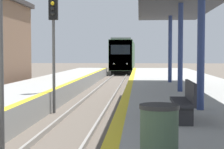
# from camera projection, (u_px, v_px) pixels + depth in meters

# --- Properties ---
(train) EXTENTS (2.74, 23.13, 4.38)m
(train) POSITION_uv_depth(u_px,v_px,m) (124.00, 56.00, 54.05)
(train) COLOR black
(train) RESTS_ON ground
(signal_near) EXTENTS (0.36, 0.31, 4.73)m
(signal_near) POSITION_uv_depth(u_px,v_px,m) (0.00, 20.00, 9.34)
(signal_near) COLOR #595959
(signal_near) RESTS_ON ground
(signal_mid) EXTENTS (0.36, 0.31, 4.73)m
(signal_mid) POSITION_uv_depth(u_px,v_px,m) (53.00, 33.00, 15.30)
(signal_mid) COLOR #595959
(signal_mid) RESTS_ON ground
(trash_bin) EXTENTS (0.58, 0.58, 0.82)m
(trash_bin) POSITION_uv_depth(u_px,v_px,m) (159.00, 132.00, 5.42)
(trash_bin) COLOR #384C38
(trash_bin) RESTS_ON platform_right
(bench) EXTENTS (0.44, 1.55, 0.92)m
(bench) POSITION_uv_depth(u_px,v_px,m) (185.00, 100.00, 8.65)
(bench) COLOR #28282D
(bench) RESTS_ON platform_right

